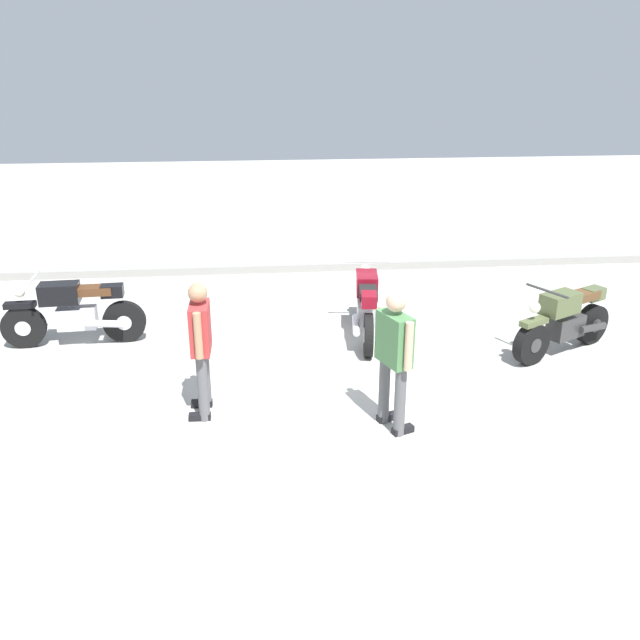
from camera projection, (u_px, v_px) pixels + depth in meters
ground_plane at (335, 367)px, 9.43m from camera, size 40.00×40.00×0.00m
curb_edge at (309, 267)px, 13.66m from camera, size 14.00×0.30×0.15m
motorcycle_black_cruiser at (74, 312)px, 10.00m from camera, size 2.09×0.70×1.09m
motorcycle_maroon_cruiser at (366, 305)px, 10.28m from camera, size 0.71×2.09×1.09m
motorcycle_olive_vintage at (565, 322)px, 9.73m from camera, size 1.80×1.07×1.07m
person_in_green_shirt at (394, 353)px, 7.56m from camera, size 0.45×0.64×1.69m
person_in_red_shirt at (201, 341)px, 7.89m from camera, size 0.30×0.65×1.67m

